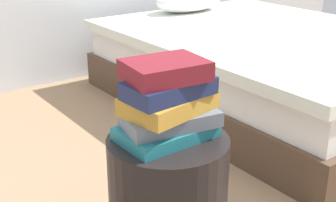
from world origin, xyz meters
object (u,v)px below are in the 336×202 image
object	(u,v)px
bed	(266,66)
side_table	(168,198)
book_teal	(167,132)
book_ochre	(169,103)
book_slate	(171,119)
book_navy	(170,88)
book_maroon	(165,70)

from	to	relation	value
bed	side_table	bearing A→B (deg)	-148.88
book_teal	side_table	bearing A→B (deg)	-113.24
book_ochre	book_slate	bearing A→B (deg)	-98.54
book_ochre	book_teal	bearing A→B (deg)	162.63
book_slate	book_navy	bearing A→B (deg)	-130.35
bed	book_ochre	distance (m)	1.62
book_teal	book_navy	world-z (taller)	book_navy
side_table	book_maroon	xyz separation A→B (m)	(-0.01, 0.01, 0.45)
book_teal	book_ochre	bearing A→B (deg)	-7.90
side_table	book_ochre	size ratio (longest dim) A/B	1.57
side_table	book_slate	size ratio (longest dim) A/B	1.48
book_teal	book_navy	xyz separation A→B (m)	(-0.00, -0.02, 0.15)
bed	book_ochre	bearing A→B (deg)	-149.00
book_teal	book_ochre	size ratio (longest dim) A/B	1.06
book_navy	book_ochre	bearing A→B (deg)	67.15
book_ochre	book_navy	world-z (taller)	book_navy
bed	book_teal	world-z (taller)	bed
bed	book_slate	world-z (taller)	bed
bed	book_navy	bearing A→B (deg)	-148.64
book_slate	book_teal	bearing A→B (deg)	125.71
book_ochre	book_navy	size ratio (longest dim) A/B	1.02
book_teal	book_ochre	world-z (taller)	book_ochre
book_slate	book_navy	xyz separation A→B (m)	(-0.01, -0.00, 0.11)
bed	book_slate	bearing A→B (deg)	-148.68
book_ochre	book_maroon	size ratio (longest dim) A/B	1.18
book_navy	book_maroon	distance (m)	0.06
side_table	bed	bearing A→B (deg)	30.81
book_slate	book_maroon	xyz separation A→B (m)	(-0.02, 0.01, 0.16)
bed	side_table	size ratio (longest dim) A/B	4.56
book_maroon	bed	bearing A→B (deg)	37.29
book_ochre	book_maroon	bearing A→B (deg)	-178.12
book_slate	side_table	bearing A→B (deg)	-175.11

